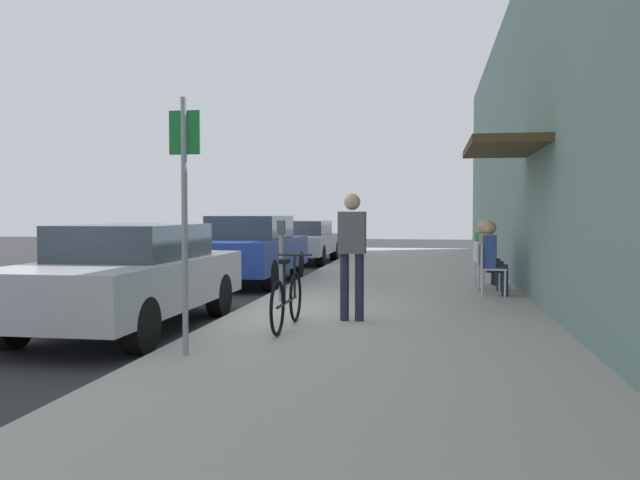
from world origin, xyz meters
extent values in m
plane|color=#2D2D30|center=(0.00, 0.00, 0.00)|extent=(60.00, 60.00, 0.00)
cube|color=#9E9B93|center=(2.25, 2.00, 0.06)|extent=(4.50, 32.00, 0.12)
cube|color=gray|center=(4.65, 2.00, 3.08)|extent=(0.30, 32.00, 6.17)
cube|color=#4C381E|center=(3.95, 1.51, 2.60)|extent=(1.10, 2.80, 0.12)
cube|color=#B7B7BC|center=(-1.10, -1.11, 0.63)|extent=(1.80, 4.40, 0.63)
cube|color=#333D47|center=(-1.10, -0.96, 1.18)|extent=(1.48, 2.11, 0.46)
cylinder|color=black|center=(-0.31, 0.25, 0.32)|extent=(0.22, 0.64, 0.64)
cylinder|color=black|center=(-1.89, 0.25, 0.32)|extent=(0.22, 0.64, 0.64)
cylinder|color=black|center=(-0.31, -2.48, 0.32)|extent=(0.22, 0.64, 0.64)
cylinder|color=black|center=(-1.89, -2.48, 0.32)|extent=(0.22, 0.64, 0.64)
cube|color=navy|center=(-1.10, 4.78, 0.66)|extent=(1.80, 4.40, 0.67)
cube|color=#333D47|center=(-1.10, 4.93, 1.25)|extent=(1.48, 2.11, 0.50)
cylinder|color=black|center=(-0.31, 6.15, 0.32)|extent=(0.22, 0.64, 0.64)
cylinder|color=black|center=(-1.89, 6.15, 0.32)|extent=(0.22, 0.64, 0.64)
cylinder|color=black|center=(-0.31, 3.42, 0.32)|extent=(0.22, 0.64, 0.64)
cylinder|color=black|center=(-1.89, 3.42, 0.32)|extent=(0.22, 0.64, 0.64)
cube|color=#B7B7BC|center=(-1.10, 10.91, 0.60)|extent=(1.80, 4.40, 0.56)
cube|color=#333D47|center=(-1.10, 11.06, 1.10)|extent=(1.48, 2.11, 0.44)
cylinder|color=black|center=(-0.31, 12.28, 0.32)|extent=(0.22, 0.64, 0.64)
cylinder|color=black|center=(-1.89, 12.28, 0.32)|extent=(0.22, 0.64, 0.64)
cylinder|color=black|center=(-0.31, 9.55, 0.32)|extent=(0.22, 0.64, 0.64)
cylinder|color=black|center=(-1.89, 9.55, 0.32)|extent=(0.22, 0.64, 0.64)
cylinder|color=slate|center=(0.45, 1.16, 0.67)|extent=(0.07, 0.07, 1.10)
cube|color=#383D42|center=(0.45, 1.16, 1.33)|extent=(0.12, 0.10, 0.22)
cylinder|color=gray|center=(0.40, -2.96, 1.42)|extent=(0.06, 0.06, 2.60)
cube|color=#19722D|center=(0.40, -2.94, 2.37)|extent=(0.32, 0.02, 0.44)
torus|color=black|center=(1.08, -0.73, 0.45)|extent=(0.04, 0.66, 0.66)
torus|color=black|center=(1.08, -1.78, 0.45)|extent=(0.04, 0.66, 0.66)
cylinder|color=black|center=(1.08, -1.26, 0.45)|extent=(0.04, 1.05, 0.04)
cylinder|color=black|center=(1.08, -1.41, 0.70)|extent=(0.04, 0.04, 0.50)
cube|color=black|center=(1.08, -1.41, 0.97)|extent=(0.10, 0.20, 0.06)
cylinder|color=black|center=(1.08, -0.78, 0.73)|extent=(0.03, 0.03, 0.56)
cylinder|color=black|center=(1.08, -0.78, 1.01)|extent=(0.46, 0.03, 0.03)
cylinder|color=silver|center=(4.16, 2.75, 0.34)|extent=(0.04, 0.04, 0.45)
cylinder|color=silver|center=(4.11, 2.37, 0.34)|extent=(0.04, 0.04, 0.45)
cylinder|color=silver|center=(3.78, 2.80, 0.34)|extent=(0.04, 0.04, 0.45)
cylinder|color=silver|center=(3.73, 2.42, 0.34)|extent=(0.04, 0.04, 0.45)
cube|color=silver|center=(3.95, 2.58, 0.59)|extent=(0.49, 0.49, 0.03)
cube|color=silver|center=(3.74, 2.61, 0.79)|extent=(0.09, 0.44, 0.40)
cylinder|color=#232838|center=(4.14, 2.66, 0.35)|extent=(0.11, 0.11, 0.47)
cylinder|color=#232838|center=(4.01, 2.68, 0.59)|extent=(0.37, 0.18, 0.14)
cylinder|color=#232838|center=(4.11, 2.46, 0.35)|extent=(0.11, 0.11, 0.47)
cylinder|color=#232838|center=(3.98, 2.48, 0.59)|extent=(0.37, 0.18, 0.14)
cube|color=#334C99|center=(3.87, 2.59, 0.89)|extent=(0.26, 0.38, 0.56)
sphere|color=tan|center=(3.87, 2.59, 1.30)|extent=(0.22, 0.22, 0.22)
cylinder|color=silver|center=(4.17, 3.54, 0.34)|extent=(0.04, 0.04, 0.45)
cylinder|color=silver|center=(4.10, 3.16, 0.34)|extent=(0.04, 0.04, 0.45)
cylinder|color=silver|center=(3.80, 3.61, 0.34)|extent=(0.04, 0.04, 0.45)
cylinder|color=silver|center=(3.72, 3.24, 0.34)|extent=(0.04, 0.04, 0.45)
cube|color=silver|center=(3.95, 3.39, 0.59)|extent=(0.52, 0.52, 0.03)
cube|color=silver|center=(3.74, 3.43, 0.79)|extent=(0.11, 0.44, 0.40)
cylinder|color=#232838|center=(4.14, 3.45, 0.35)|extent=(0.11, 0.11, 0.47)
cylinder|color=#232838|center=(4.01, 3.48, 0.59)|extent=(0.38, 0.21, 0.14)
cylinder|color=#232838|center=(4.10, 3.25, 0.35)|extent=(0.11, 0.11, 0.47)
cylinder|color=#232838|center=(3.98, 3.28, 0.59)|extent=(0.38, 0.21, 0.14)
cube|color=#CCB28C|center=(3.87, 3.40, 0.89)|extent=(0.29, 0.40, 0.56)
sphere|color=tan|center=(3.87, 3.40, 1.30)|extent=(0.22, 0.22, 0.22)
cylinder|color=silver|center=(4.09, 4.44, 0.34)|extent=(0.04, 0.04, 0.45)
cylinder|color=silver|center=(4.17, 4.07, 0.34)|extent=(0.04, 0.04, 0.45)
cylinder|color=silver|center=(3.72, 4.36, 0.34)|extent=(0.04, 0.04, 0.45)
cylinder|color=silver|center=(3.80, 3.99, 0.34)|extent=(0.04, 0.04, 0.45)
cube|color=silver|center=(3.95, 4.21, 0.59)|extent=(0.52, 0.52, 0.03)
cube|color=silver|center=(3.75, 4.17, 0.79)|extent=(0.12, 0.44, 0.40)
cylinder|color=#232838|center=(4.10, 4.35, 0.35)|extent=(0.11, 0.11, 0.47)
cylinder|color=#232838|center=(3.97, 4.32, 0.59)|extent=(0.38, 0.21, 0.14)
cylinder|color=#232838|center=(4.14, 4.15, 0.35)|extent=(0.11, 0.11, 0.47)
cylinder|color=#232838|center=(4.02, 4.13, 0.59)|extent=(0.38, 0.21, 0.14)
cube|color=#267233|center=(3.87, 4.20, 0.89)|extent=(0.29, 0.40, 0.56)
sphere|color=tan|center=(3.87, 4.20, 1.30)|extent=(0.22, 0.22, 0.22)
cylinder|color=#232838|center=(1.71, -0.55, 0.57)|extent=(0.12, 0.12, 0.90)
cylinder|color=#232838|center=(1.91, -0.55, 0.57)|extent=(0.12, 0.12, 0.90)
cube|color=#595960|center=(1.81, -0.55, 1.30)|extent=(0.36, 0.22, 0.56)
sphere|color=tan|center=(1.81, -0.55, 1.71)|extent=(0.22, 0.22, 0.22)
camera|label=1|loc=(2.85, -9.30, 1.56)|focal=37.16mm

